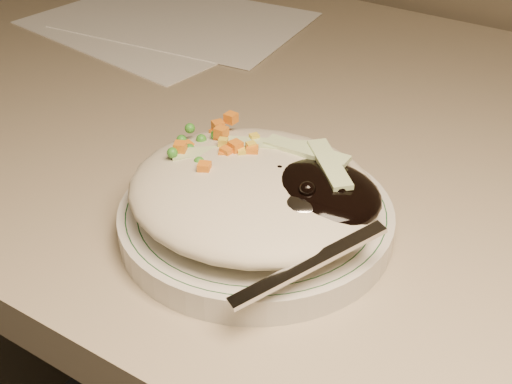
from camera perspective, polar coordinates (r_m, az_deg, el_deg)
The scene contains 5 objects.
desk at distance 0.79m, azimuth 12.35°, elevation -9.77°, with size 1.40×0.70×0.74m.
plate at distance 0.55m, azimuth 0.00°, elevation -2.24°, with size 0.21×0.21×0.02m, color beige.
plate_rim at distance 0.55m, azimuth 0.00°, elevation -1.39°, with size 0.20×0.20×0.00m.
meal at distance 0.53m, azimuth 0.34°, elevation 0.32°, with size 0.21×0.19×0.05m.
papers at distance 0.97m, azimuth -7.14°, elevation 13.22°, with size 0.35×0.29×0.00m.
Camera 1 is at (0.17, 0.82, 1.08)m, focal length 50.00 mm.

